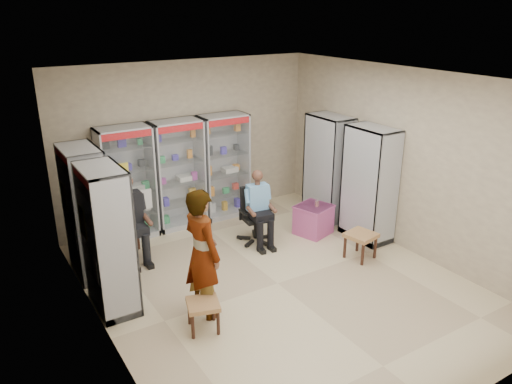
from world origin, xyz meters
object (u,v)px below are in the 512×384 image
cabinet_right_near (369,184)px  woven_stool_b (203,316)px  cabinet_left_far (86,212)px  cabinet_back_right (224,166)px  pink_trunk (313,220)px  cabinet_back_left (127,184)px  cabinet_back_mid (178,175)px  wooden_chair (130,230)px  standing_man (202,253)px  woven_stool_a (360,246)px  seated_shopkeeper (257,209)px  cabinet_left_near (108,240)px  office_chair (255,215)px  cabinet_right_far (328,168)px

cabinet_right_near → woven_stool_b: cabinet_right_near is taller
cabinet_left_far → cabinet_right_near: bearing=73.7°
cabinet_back_right → pink_trunk: 2.00m
cabinet_back_left → cabinet_left_far: bearing=-135.0°
cabinet_back_mid → cabinet_back_right: size_ratio=1.00×
cabinet_back_mid → pink_trunk: 2.59m
cabinet_back_mid → woven_stool_b: bearing=-108.9°
cabinet_left_far → wooden_chair: cabinet_left_far is taller
woven_stool_b → standing_man: size_ratio=0.22×
cabinet_back_right → cabinet_right_near: (1.63, -2.23, 0.00)m
cabinet_back_mid → cabinet_back_right: same height
cabinet_right_near → woven_stool_a: cabinet_right_near is taller
standing_man → cabinet_back_mid: bearing=-25.8°
seated_shopkeeper → cabinet_left_near: bearing=-159.1°
wooden_chair → woven_stool_b: bearing=-87.1°
cabinet_left_far → seated_shopkeeper: 2.78m
cabinet_back_mid → pink_trunk: size_ratio=3.59×
cabinet_back_left → cabinet_back_mid: same height
cabinet_right_near → office_chair: size_ratio=2.05×
cabinet_left_far → cabinet_left_near: size_ratio=1.00×
cabinet_back_right → cabinet_right_far: 1.98m
cabinet_back_mid → wooden_chair: 1.50m
cabinet_right_far → cabinet_left_near: bearing=101.4°
wooden_chair → seated_shopkeeper: bearing=-17.6°
seated_shopkeeper → cabinet_back_mid: bearing=128.5°
cabinet_right_near → seated_shopkeeper: 1.98m
cabinet_left_near → woven_stool_b: 1.60m
seated_shopkeeper → standing_man: bearing=-132.9°
cabinet_back_mid → seated_shopkeeper: 1.65m
cabinet_right_near → cabinet_left_far: 4.65m
cabinet_back_mid → wooden_chair: cabinet_back_mid is taller
cabinet_left_far → cabinet_back_mid: bearing=116.3°
seated_shopkeeper → woven_stool_b: bearing=-129.7°
cabinet_left_far → seated_shopkeeper: size_ratio=1.61×
cabinet_left_far → woven_stool_b: (0.80, -2.23, -0.80)m
cabinet_back_right → seated_shopkeeper: bearing=-94.8°
cabinet_left_far → cabinet_left_near: bearing=-0.0°
cabinet_right_far → cabinet_left_far: bearing=87.4°
cabinet_back_mid → seated_shopkeeper: size_ratio=1.61×
cabinet_back_mid → standing_man: (-0.90, -2.82, -0.12)m
cabinet_back_left → office_chair: (1.78, -1.33, -0.51)m
seated_shopkeeper → woven_stool_a: size_ratio=2.84×
woven_stool_b → pink_trunk: bearing=27.5°
cabinet_back_right → woven_stool_a: cabinet_back_right is taller
cabinet_left_far → office_chair: size_ratio=2.05×
standing_man → cabinet_back_right: bearing=-41.4°
cabinet_back_left → office_chair: bearing=-36.6°
cabinet_left_near → woven_stool_b: cabinet_left_near is taller
cabinet_right_near → cabinet_back_left: bearing=57.7°
cabinet_right_near → office_chair: 2.03m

